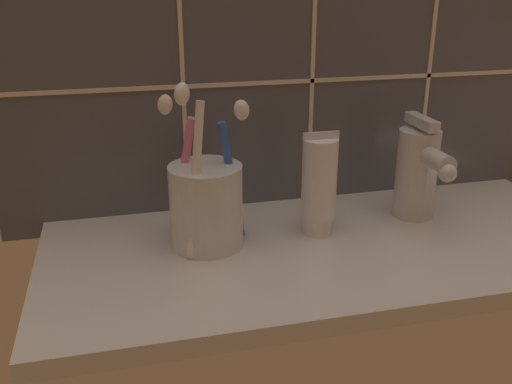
% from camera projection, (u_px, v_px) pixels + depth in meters
% --- Properties ---
extents(sink_counter, '(0.64, 0.28, 0.02)m').
position_uv_depth(sink_counter, '(332.00, 250.00, 0.64)').
color(sink_counter, silver).
rests_on(sink_counter, ground).
extents(tile_wall_backsplash, '(0.74, 0.02, 0.47)m').
position_uv_depth(tile_wall_backsplash, '(299.00, 34.00, 0.69)').
color(tile_wall_backsplash, '#4C515B').
rests_on(tile_wall_backsplash, ground).
extents(toothbrush_cup, '(0.10, 0.09, 0.19)m').
position_uv_depth(toothbrush_cup, '(206.00, 202.00, 0.62)').
color(toothbrush_cup, silver).
rests_on(toothbrush_cup, sink_counter).
extents(toothpaste_tube, '(0.04, 0.04, 0.12)m').
position_uv_depth(toothpaste_tube, '(319.00, 185.00, 0.64)').
color(toothpaste_tube, white).
rests_on(toothpaste_tube, sink_counter).
extents(sink_faucet, '(0.05, 0.11, 0.13)m').
position_uv_depth(sink_faucet, '(419.00, 170.00, 0.69)').
color(sink_faucet, silver).
rests_on(sink_faucet, sink_counter).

